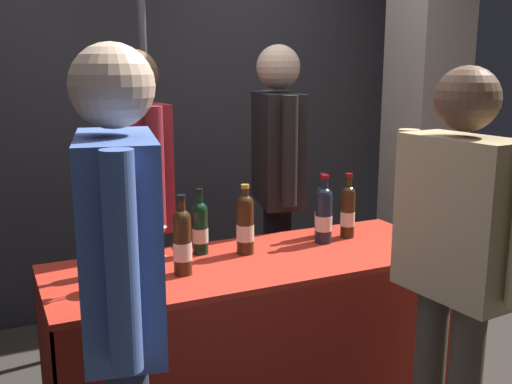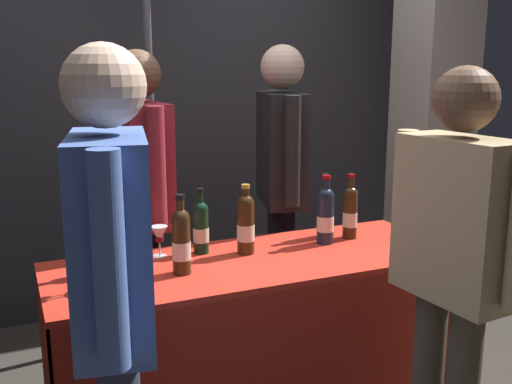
{
  "view_description": "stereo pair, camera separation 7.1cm",
  "coord_description": "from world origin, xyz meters",
  "views": [
    {
      "loc": [
        -1.04,
        -2.23,
        1.63
      ],
      "look_at": [
        0.0,
        0.0,
        1.09
      ],
      "focal_mm": 41.34,
      "sensor_mm": 36.0,
      "label": 1
    },
    {
      "loc": [
        -0.98,
        -2.26,
        1.63
      ],
      "look_at": [
        0.0,
        0.0,
        1.09
      ],
      "focal_mm": 41.34,
      "sensor_mm": 36.0,
      "label": 2
    }
  ],
  "objects": [
    {
      "name": "tasting_table",
      "position": [
        0.0,
        0.0,
        0.54
      ],
      "size": [
        1.8,
        0.65,
        0.79
      ],
      "color": "red",
      "rests_on": "ground_plane"
    },
    {
      "name": "vendor_presenter",
      "position": [
        -0.37,
        0.58,
        1.03
      ],
      "size": [
        0.23,
        0.63,
        1.7
      ],
      "rotation": [
        0.0,
        0.0,
        -1.52
      ],
      "color": "black",
      "rests_on": "ground_plane"
    },
    {
      "name": "taster_foreground_left",
      "position": [
        0.45,
        -0.72,
        0.97
      ],
      "size": [
        0.25,
        0.6,
        1.62
      ],
      "rotation": [
        0.0,
        0.0,
        1.67
      ],
      "color": "#4C4233",
      "rests_on": "ground_plane"
    },
    {
      "name": "display_bottle_0",
      "position": [
        -0.35,
        -0.05,
        0.93
      ],
      "size": [
        0.08,
        0.08,
        0.33
      ],
      "color": "#38230F",
      "rests_on": "tasting_table"
    },
    {
      "name": "display_bottle_4",
      "position": [
        0.44,
        0.18,
        0.92
      ],
      "size": [
        0.07,
        0.07,
        0.32
      ],
      "color": "black",
      "rests_on": "tasting_table"
    },
    {
      "name": "booth_signpost",
      "position": [
        -0.19,
        1.08,
        1.42
      ],
      "size": [
        0.6,
        0.04,
        2.3
      ],
      "color": "#47474C",
      "rests_on": "ground_plane"
    },
    {
      "name": "concrete_pillar",
      "position": [
        1.58,
        0.78,
        1.77
      ],
      "size": [
        0.4,
        0.4,
        3.55
      ],
      "primitive_type": "cube",
      "color": "gray",
      "rests_on": "ground_plane"
    },
    {
      "name": "flower_vase",
      "position": [
        -0.62,
        -0.09,
        0.9
      ],
      "size": [
        0.1,
        0.1,
        0.38
      ],
      "color": "tan",
      "rests_on": "tasting_table"
    },
    {
      "name": "display_bottle_5",
      "position": [
        -0.19,
        0.17,
        0.91
      ],
      "size": [
        0.07,
        0.07,
        0.3
      ],
      "color": "black",
      "rests_on": "tasting_table"
    },
    {
      "name": "display_bottle_3",
      "position": [
        0.39,
        0.08,
        0.93
      ],
      "size": [
        0.08,
        0.08,
        0.33
      ],
      "color": "#192333",
      "rests_on": "tasting_table"
    },
    {
      "name": "vendor_assistant",
      "position": [
        0.43,
        0.64,
        1.05
      ],
      "size": [
        0.32,
        0.62,
        1.73
      ],
      "rotation": [
        0.0,
        0.0,
        -1.82
      ],
      "color": "black",
      "rests_on": "ground_plane"
    },
    {
      "name": "wine_glass_near_vendor",
      "position": [
        -0.38,
        0.2,
        0.89
      ],
      "size": [
        0.08,
        0.08,
        0.14
      ],
      "color": "silver",
      "rests_on": "tasting_table"
    },
    {
      "name": "display_bottle_1",
      "position": [
        -0.62,
        0.08,
        0.92
      ],
      "size": [
        0.07,
        0.07,
        0.32
      ],
      "color": "#192333",
      "rests_on": "tasting_table"
    },
    {
      "name": "display_bottle_2",
      "position": [
        0.55,
        0.11,
        0.92
      ],
      "size": [
        0.07,
        0.07,
        0.32
      ],
      "color": "#38230F",
      "rests_on": "tasting_table"
    },
    {
      "name": "featured_wine_bottle",
      "position": [
        -0.01,
        0.09,
        0.93
      ],
      "size": [
        0.08,
        0.08,
        0.32
      ],
      "color": "#38230F",
      "rests_on": "tasting_table"
    },
    {
      "name": "taster_foreground_right",
      "position": [
        -0.72,
        -0.63,
        1.02
      ],
      "size": [
        0.29,
        0.61,
        1.69
      ],
      "rotation": [
        0.0,
        0.0,
        1.38
      ],
      "color": "#2D3347",
      "rests_on": "ground_plane"
    },
    {
      "name": "back_partition",
      "position": [
        0.0,
        1.58,
        1.57
      ],
      "size": [
        5.32,
        0.12,
        3.14
      ],
      "primitive_type": "cube",
      "color": "#2D2D33",
      "rests_on": "ground_plane"
    }
  ]
}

